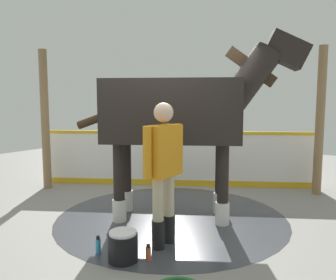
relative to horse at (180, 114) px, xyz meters
name	(u,v)px	position (x,y,z in m)	size (l,w,h in m)	color
ground_plane	(157,218)	(0.21, -0.27, -1.57)	(16.00, 16.00, 0.02)	gray
wet_patch	(171,217)	(0.06, -0.11, -1.56)	(3.43, 3.43, 0.00)	#42444C
barrier_wall	(179,160)	(-1.66, -1.02, -1.03)	(2.65, 4.94, 1.14)	white
roof_post_near	(320,121)	(-2.49, 1.52, -0.18)	(0.16, 0.16, 2.75)	olive
roof_post_far	(45,120)	(-0.04, -3.14, -0.18)	(0.16, 0.16, 2.75)	olive
horse	(180,114)	(0.00, 0.00, 0.00)	(1.87, 3.06, 2.72)	black
handler	(164,164)	(0.96, 0.34, -0.56)	(0.69, 0.24, 1.72)	black
wash_bucket	(123,246)	(1.53, 0.19, -1.40)	(0.33, 0.33, 0.33)	black
bottle_shampoo	(98,246)	(1.56, -0.16, -1.46)	(0.06, 0.06, 0.21)	#3399CC
bottle_spray	(148,253)	(1.38, 0.42, -1.48)	(0.06, 0.06, 0.18)	#CC5933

